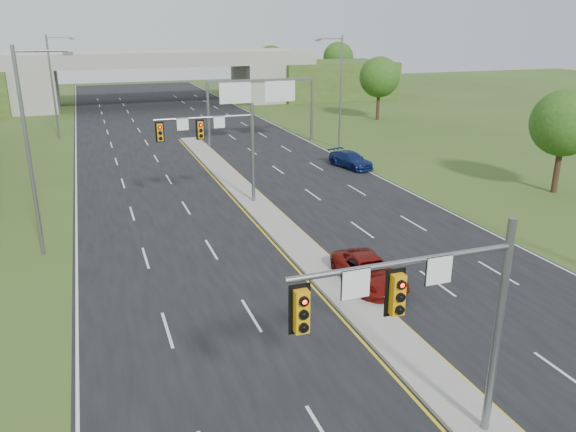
# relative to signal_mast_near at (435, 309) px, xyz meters

# --- Properties ---
(ground) EXTENTS (240.00, 240.00, 0.00)m
(ground) POSITION_rel_signal_mast_near_xyz_m (2.26, 0.07, -4.73)
(ground) COLOR #364C1B
(ground) RESTS_ON ground
(road) EXTENTS (24.00, 160.00, 0.02)m
(road) POSITION_rel_signal_mast_near_xyz_m (2.26, 35.07, -4.72)
(road) COLOR black
(road) RESTS_ON ground
(median) EXTENTS (2.00, 54.00, 0.16)m
(median) POSITION_rel_signal_mast_near_xyz_m (2.26, 23.07, -4.63)
(median) COLOR gray
(median) RESTS_ON road
(lane_markings) EXTENTS (23.72, 160.00, 0.01)m
(lane_markings) POSITION_rel_signal_mast_near_xyz_m (1.66, 28.99, -4.70)
(lane_markings) COLOR gold
(lane_markings) RESTS_ON road
(signal_mast_near) EXTENTS (6.62, 0.60, 7.00)m
(signal_mast_near) POSITION_rel_signal_mast_near_xyz_m (0.00, 0.00, 0.00)
(signal_mast_near) COLOR slate
(signal_mast_near) RESTS_ON ground
(signal_mast_far) EXTENTS (6.62, 0.60, 7.00)m
(signal_mast_far) POSITION_rel_signal_mast_near_xyz_m (0.00, 25.00, 0.00)
(signal_mast_far) COLOR slate
(signal_mast_far) RESTS_ON ground
(sign_gantry) EXTENTS (11.58, 0.44, 6.67)m
(sign_gantry) POSITION_rel_signal_mast_near_xyz_m (8.95, 44.99, 0.51)
(sign_gantry) COLOR slate
(sign_gantry) RESTS_ON ground
(overpass) EXTENTS (80.00, 14.00, 8.10)m
(overpass) POSITION_rel_signal_mast_near_xyz_m (2.26, 80.07, -1.17)
(overpass) COLOR gray
(overpass) RESTS_ON ground
(lightpole_l_mid) EXTENTS (2.85, 0.25, 11.00)m
(lightpole_l_mid) POSITION_rel_signal_mast_near_xyz_m (-11.03, 20.07, 1.38)
(lightpole_l_mid) COLOR slate
(lightpole_l_mid) RESTS_ON ground
(lightpole_l_far) EXTENTS (2.85, 0.25, 11.00)m
(lightpole_l_far) POSITION_rel_signal_mast_near_xyz_m (-11.03, 55.07, 1.38)
(lightpole_l_far) COLOR slate
(lightpole_l_far) RESTS_ON ground
(lightpole_r_far) EXTENTS (2.85, 0.25, 11.00)m
(lightpole_r_far) POSITION_rel_signal_mast_near_xyz_m (15.56, 40.07, 1.38)
(lightpole_r_far) COLOR slate
(lightpole_r_far) RESTS_ON ground
(tree_r_near) EXTENTS (4.80, 4.80, 7.60)m
(tree_r_near) POSITION_rel_signal_mast_near_xyz_m (24.26, 20.07, 0.45)
(tree_r_near) COLOR #382316
(tree_r_near) RESTS_ON ground
(tree_r_mid) EXTENTS (5.20, 5.20, 8.12)m
(tree_r_mid) POSITION_rel_signal_mast_near_xyz_m (28.26, 55.07, 0.78)
(tree_r_mid) COLOR #382316
(tree_r_mid) RESTS_ON ground
(tree_back_c) EXTENTS (5.60, 5.60, 8.32)m
(tree_back_c) POSITION_rel_signal_mast_near_xyz_m (26.26, 94.07, 0.78)
(tree_back_c) COLOR #382316
(tree_back_c) RESTS_ON ground
(tree_back_d) EXTENTS (6.00, 6.00, 8.85)m
(tree_back_d) POSITION_rel_signal_mast_near_xyz_m (40.26, 94.07, 1.11)
(tree_back_d) COLOR #382316
(tree_back_d) RESTS_ON ground
(car_far_a) EXTENTS (2.40, 4.99, 1.37)m
(car_far_a) POSITION_rel_signal_mast_near_xyz_m (3.76, 10.58, -4.02)
(car_far_a) COLOR #6A0E0A
(car_far_a) RESTS_ON road
(car_far_b) EXTENTS (2.96, 5.03, 1.37)m
(car_far_b) POSITION_rel_signal_mast_near_xyz_m (13.26, 32.23, -4.02)
(car_far_b) COLOR #0C194D
(car_far_b) RESTS_ON road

